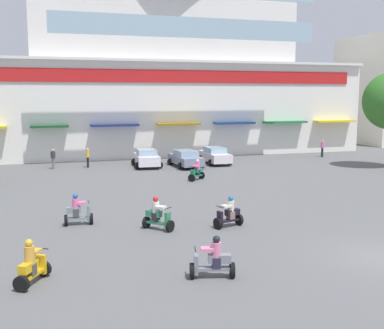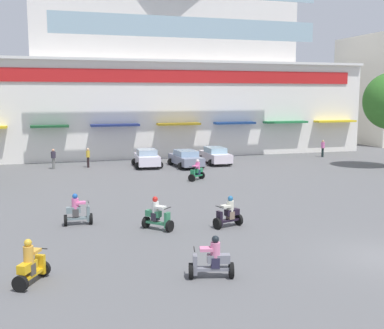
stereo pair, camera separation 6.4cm
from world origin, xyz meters
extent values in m
plane|color=#5C5C5E|center=(0.00, 13.00, 0.00)|extent=(128.00, 128.00, 0.00)
cube|color=white|center=(0.00, 35.79, 4.53)|extent=(40.41, 11.58, 9.06)
cube|color=white|center=(0.00, 36.37, 13.33)|extent=(26.26, 10.42, 8.54)
cube|color=red|center=(0.00, 29.94, 7.75)|extent=(37.18, 0.12, 1.19)
cube|color=silver|center=(0.00, 29.90, 9.18)|extent=(40.41, 0.70, 0.24)
cube|color=#2A763E|center=(-11.66, 29.45, 3.30)|extent=(3.23, 1.10, 0.20)
cube|color=#2E3F8B|center=(-5.95, 29.45, 3.30)|extent=(4.37, 1.10, 0.20)
cube|color=gold|center=(0.06, 29.45, 3.30)|extent=(4.10, 1.10, 0.20)
cube|color=#244E9C|center=(5.73, 29.45, 3.30)|extent=(4.07, 1.10, 0.20)
cube|color=#22743E|center=(11.26, 29.45, 3.30)|extent=(4.55, 1.10, 0.20)
cube|color=yellow|center=(17.02, 29.45, 3.30)|extent=(4.47, 1.10, 0.20)
cube|color=#99B7C6|center=(0.00, 25.33, 11.63)|extent=(23.11, 0.08, 1.71)
cube|color=white|center=(-3.95, 25.00, 0.65)|extent=(2.02, 3.95, 0.77)
cube|color=#94ACBD|center=(-3.95, 25.00, 1.27)|extent=(1.65, 2.02, 0.47)
cylinder|color=black|center=(-4.76, 26.25, 0.30)|extent=(0.61, 0.20, 0.60)
cylinder|color=black|center=(-2.99, 26.14, 0.30)|extent=(0.61, 0.20, 0.60)
cylinder|color=black|center=(-4.91, 23.87, 0.30)|extent=(0.61, 0.20, 0.60)
cylinder|color=black|center=(-3.14, 23.76, 0.30)|extent=(0.61, 0.20, 0.60)
cube|color=gray|center=(-0.78, 24.15, 0.61)|extent=(2.04, 4.51, 0.68)
cube|color=#8FADC8|center=(-0.78, 24.15, 1.18)|extent=(1.67, 2.29, 0.46)
cylinder|color=black|center=(-1.75, 25.47, 0.30)|extent=(0.61, 0.20, 0.60)
cylinder|color=black|center=(0.05, 25.57, 0.30)|extent=(0.61, 0.20, 0.60)
cylinder|color=black|center=(-1.60, 22.73, 0.30)|extent=(0.61, 0.20, 0.60)
cylinder|color=black|center=(0.20, 22.83, 0.30)|extent=(0.61, 0.20, 0.60)
cube|color=silver|center=(2.22, 25.21, 0.64)|extent=(1.74, 4.41, 0.73)
cube|color=#96BCCE|center=(2.22, 25.21, 1.23)|extent=(1.49, 2.21, 0.46)
cylinder|color=black|center=(1.38, 26.58, 0.30)|extent=(0.60, 0.17, 0.60)
cylinder|color=black|center=(3.09, 26.57, 0.30)|extent=(0.60, 0.17, 0.60)
cylinder|color=black|center=(1.36, 23.86, 0.30)|extent=(0.60, 0.17, 0.60)
cylinder|color=black|center=(3.07, 23.84, 0.30)|extent=(0.60, 0.17, 0.60)
cylinder|color=black|center=(-2.33, 17.32, 0.26)|extent=(0.45, 0.49, 0.52)
cylinder|color=black|center=(-1.32, 18.19, 0.26)|extent=(0.45, 0.49, 0.52)
cube|color=#20804B|center=(-1.83, 17.75, 0.32)|extent=(1.07, 0.98, 0.10)
cube|color=#20804B|center=(-1.65, 17.91, 0.69)|extent=(0.76, 0.72, 0.28)
cube|color=#20804B|center=(-2.23, 17.40, 0.48)|extent=(0.32, 0.33, 0.67)
cylinder|color=black|center=(-2.25, 17.39, 1.03)|extent=(0.37, 0.42, 0.04)
cube|color=#192B3F|center=(-1.73, 17.84, 0.57)|extent=(0.42, 0.43, 0.36)
cylinder|color=pink|center=(-1.73, 17.84, 1.01)|extent=(0.45, 0.45, 0.52)
sphere|color=silver|center=(-1.73, 17.84, 1.38)|extent=(0.25, 0.25, 0.25)
cube|color=pink|center=(-1.95, 17.65, 1.03)|extent=(0.56, 0.55, 0.10)
cylinder|color=black|center=(-7.53, 0.15, 0.26)|extent=(0.27, 0.54, 0.52)
cylinder|color=black|center=(-6.22, -0.18, 0.26)|extent=(0.27, 0.54, 0.52)
cube|color=slate|center=(-6.88, -0.01, 0.32)|extent=(1.22, 0.56, 0.10)
cube|color=slate|center=(-6.64, -0.07, 0.67)|extent=(0.80, 0.48, 0.28)
cube|color=slate|center=(-7.40, 0.12, 0.47)|extent=(0.21, 0.34, 0.66)
cylinder|color=black|center=(-7.42, 0.13, 1.01)|extent=(0.16, 0.51, 0.04)
cube|color=#27253C|center=(-6.75, -0.05, 0.55)|extent=(0.35, 0.38, 0.36)
cylinder|color=pink|center=(-6.75, -0.05, 0.97)|extent=(0.39, 0.39, 0.49)
sphere|color=black|center=(-6.75, -0.05, 1.33)|extent=(0.25, 0.25, 0.25)
cube|color=pink|center=(-7.03, 0.03, 1.00)|extent=(0.51, 0.44, 0.10)
cylinder|color=black|center=(-4.69, 5.46, 0.26)|extent=(0.29, 0.54, 0.52)
cylinder|color=black|center=(-3.51, 5.81, 0.26)|extent=(0.29, 0.54, 0.52)
cube|color=black|center=(-4.10, 5.63, 0.32)|extent=(1.12, 0.58, 0.10)
cube|color=black|center=(-3.89, 5.70, 0.67)|extent=(0.75, 0.49, 0.28)
cube|color=black|center=(-4.58, 5.49, 0.48)|extent=(0.23, 0.35, 0.66)
cylinder|color=black|center=(-4.60, 5.49, 1.01)|extent=(0.18, 0.51, 0.04)
cube|color=#7C6754|center=(-3.98, 5.67, 0.55)|extent=(0.36, 0.39, 0.36)
cylinder|color=beige|center=(-3.98, 5.67, 0.98)|extent=(0.40, 0.40, 0.49)
sphere|color=#28689B|center=(-3.98, 5.67, 1.33)|extent=(0.25, 0.25, 0.25)
cube|color=beige|center=(-4.24, 5.59, 1.00)|extent=(0.52, 0.45, 0.10)
cylinder|color=black|center=(-12.23, 1.78, 0.26)|extent=(0.52, 0.38, 0.52)
cylinder|color=black|center=(-12.89, 0.61, 0.26)|extent=(0.52, 0.38, 0.52)
cube|color=gold|center=(-12.56, 1.20, 0.32)|extent=(0.83, 1.17, 0.10)
cube|color=gold|center=(-12.68, 0.99, 0.66)|extent=(0.63, 0.80, 0.28)
cube|color=gold|center=(-12.30, 1.67, 0.47)|extent=(0.35, 0.28, 0.65)
cylinder|color=black|center=(-12.28, 1.69, 1.00)|extent=(0.47, 0.29, 0.04)
cube|color=#4B453C|center=(-12.63, 1.08, 0.54)|extent=(0.42, 0.40, 0.36)
cylinder|color=gold|center=(-12.63, 1.08, 1.01)|extent=(0.44, 0.44, 0.58)
sphere|color=gold|center=(-12.63, 1.08, 1.41)|extent=(0.25, 0.25, 0.25)
cube|color=gold|center=(-12.48, 1.34, 1.04)|extent=(0.51, 0.55, 0.10)
cylinder|color=black|center=(-6.86, 5.66, 0.26)|extent=(0.48, 0.46, 0.52)
cylinder|color=black|center=(-7.74, 6.60, 0.26)|extent=(0.48, 0.46, 0.52)
cube|color=#317D54|center=(-7.30, 6.13, 0.32)|extent=(0.97, 1.02, 0.10)
cube|color=#317D54|center=(-7.46, 6.30, 0.73)|extent=(0.71, 0.73, 0.28)
cube|color=#317D54|center=(-6.95, 5.75, 0.51)|extent=(0.33, 0.32, 0.71)
cylinder|color=black|center=(-6.93, 5.73, 1.07)|extent=(0.41, 0.38, 0.04)
cube|color=#28242F|center=(-7.39, 6.22, 0.61)|extent=(0.43, 0.42, 0.36)
cylinder|color=silver|center=(-7.39, 6.22, 1.04)|extent=(0.45, 0.45, 0.50)
sphere|color=red|center=(-7.39, 6.22, 1.40)|extent=(0.25, 0.25, 0.25)
cube|color=silver|center=(-7.19, 6.02, 1.06)|extent=(0.55, 0.55, 0.10)
cylinder|color=black|center=(-10.10, 8.01, 0.26)|extent=(0.15, 0.52, 0.52)
cylinder|color=black|center=(-11.25, 8.03, 0.26)|extent=(0.15, 0.52, 0.52)
cube|color=slate|center=(-10.68, 8.02, 0.32)|extent=(1.02, 0.30, 0.10)
cube|color=slate|center=(-10.88, 8.02, 0.73)|extent=(0.65, 0.31, 0.28)
cube|color=slate|center=(-10.21, 8.01, 0.51)|extent=(0.14, 0.32, 0.71)
cylinder|color=black|center=(-10.19, 8.01, 1.07)|extent=(0.04, 0.52, 0.04)
cube|color=#413F40|center=(-10.79, 8.02, 0.61)|extent=(0.28, 0.32, 0.36)
cylinder|color=pink|center=(-10.79, 8.02, 1.03)|extent=(0.32, 0.32, 0.48)
sphere|color=#1F57A7|center=(-10.79, 8.02, 1.38)|extent=(0.25, 0.25, 0.25)
cube|color=pink|center=(-10.54, 8.02, 1.05)|extent=(0.45, 0.35, 0.10)
cylinder|color=black|center=(-8.72, 26.16, 0.43)|extent=(0.27, 0.27, 0.86)
cylinder|color=gold|center=(-8.72, 26.16, 1.13)|extent=(0.43, 0.43, 0.54)
sphere|color=tan|center=(-8.72, 26.16, 1.52)|extent=(0.23, 0.23, 0.23)
cylinder|color=slate|center=(-11.50, 26.16, 0.45)|extent=(0.32, 0.32, 0.91)
cylinder|color=#312C3A|center=(-11.50, 26.16, 1.17)|extent=(0.51, 0.51, 0.53)
sphere|color=tan|center=(-11.50, 26.16, 1.55)|extent=(0.23, 0.23, 0.23)
cylinder|color=black|center=(13.82, 26.50, 0.44)|extent=(0.30, 0.30, 0.89)
cylinder|color=pink|center=(13.82, 26.50, 1.17)|extent=(0.48, 0.48, 0.56)
sphere|color=tan|center=(13.82, 26.50, 1.55)|extent=(0.21, 0.21, 0.21)
camera|label=1|loc=(-11.96, -14.43, 6.04)|focal=44.99mm
camera|label=2|loc=(-11.90, -14.45, 6.04)|focal=44.99mm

